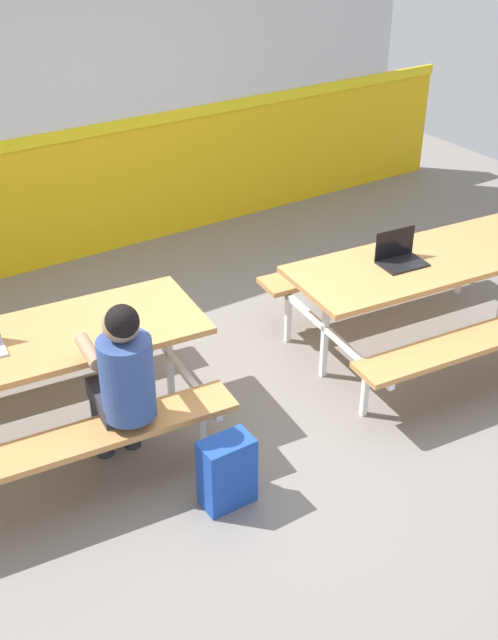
{
  "coord_description": "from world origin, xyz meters",
  "views": [
    {
      "loc": [
        -2.42,
        -3.67,
        3.24
      ],
      "look_at": [
        0.0,
        0.05,
        0.55
      ],
      "focal_mm": 44.19,
      "sensor_mm": 36.0,
      "label": 1
    }
  ],
  "objects_px": {
    "picnic_table_left": "(40,362)",
    "laptop_dark": "(400,256)",
    "picnic_table_right": "(424,279)",
    "backpack_dark": "(226,472)",
    "student_nearer": "(123,377)"
  },
  "relations": [
    {
      "from": "picnic_table_left",
      "to": "backpack_dark",
      "type": "relative_size",
      "value": 4.71
    },
    {
      "from": "picnic_table_left",
      "to": "backpack_dark",
      "type": "height_order",
      "value": "picnic_table_left"
    },
    {
      "from": "picnic_table_left",
      "to": "backpack_dark",
      "type": "xyz_separation_m",
      "value": [
        0.64,
        -1.09,
        -0.36
      ]
    },
    {
      "from": "picnic_table_left",
      "to": "picnic_table_right",
      "type": "bearing_deg",
      "value": -10.21
    },
    {
      "from": "backpack_dark",
      "to": "picnic_table_right",
      "type": "bearing_deg",
      "value": 16.59
    },
    {
      "from": "student_nearer",
      "to": "laptop_dark",
      "type": "relative_size",
      "value": 3.54
    },
    {
      "from": "picnic_table_right",
      "to": "laptop_dark",
      "type": "height_order",
      "value": "laptop_dark"
    },
    {
      "from": "picnic_table_left",
      "to": "laptop_dark",
      "type": "relative_size",
      "value": 6.08
    },
    {
      "from": "picnic_table_left",
      "to": "laptop_dark",
      "type": "height_order",
      "value": "laptop_dark"
    },
    {
      "from": "picnic_table_left",
      "to": "picnic_table_right",
      "type": "distance_m",
      "value": 2.72
    },
    {
      "from": "laptop_dark",
      "to": "backpack_dark",
      "type": "distance_m",
      "value": 2.03
    },
    {
      "from": "laptop_dark",
      "to": "picnic_table_right",
      "type": "bearing_deg",
      "value": -15.72
    },
    {
      "from": "picnic_table_right",
      "to": "backpack_dark",
      "type": "relative_size",
      "value": 4.71
    },
    {
      "from": "picnic_table_right",
      "to": "student_nearer",
      "type": "xyz_separation_m",
      "value": [
        -2.4,
        -0.11,
        0.13
      ]
    },
    {
      "from": "student_nearer",
      "to": "backpack_dark",
      "type": "distance_m",
      "value": 0.79
    }
  ]
}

